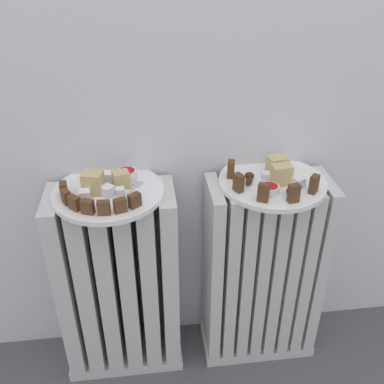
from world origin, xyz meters
TOP-DOWN VIEW (x-y plane):
  - radiator_left at (-0.20, 0.28)m, footprint 0.32×0.16m
  - radiator_right at (0.20, 0.28)m, footprint 0.32×0.16m
  - plate_left at (-0.20, 0.28)m, footprint 0.26×0.26m
  - plate_right at (0.20, 0.28)m, footprint 0.26×0.26m
  - dark_cake_slice_left_0 at (-0.30, 0.27)m, footprint 0.02×0.03m
  - dark_cake_slice_left_1 at (-0.29, 0.24)m, footprint 0.03×0.03m
  - dark_cake_slice_left_2 at (-0.27, 0.21)m, footprint 0.03×0.03m
  - dark_cake_slice_left_3 at (-0.24, 0.19)m, footprint 0.03×0.02m
  - dark_cake_slice_left_4 at (-0.20, 0.18)m, footprint 0.03×0.02m
  - dark_cake_slice_left_5 at (-0.17, 0.19)m, footprint 0.03×0.02m
  - dark_cake_slice_left_6 at (-0.14, 0.20)m, footprint 0.03×0.03m
  - marble_cake_slice_left_0 at (-0.17, 0.29)m, footprint 0.04×0.04m
  - marble_cake_slice_left_1 at (-0.23, 0.27)m, footprint 0.05×0.05m
  - turkish_delight_left_0 at (-0.20, 0.26)m, footprint 0.04×0.04m
  - turkish_delight_left_1 at (-0.20, 0.32)m, footprint 0.03×0.03m
  - turkish_delight_left_2 at (-0.17, 0.25)m, footprint 0.02×0.02m
  - turkish_delight_left_3 at (-0.25, 0.24)m, footprint 0.03×0.03m
  - medjool_date_left_0 at (-0.13, 0.23)m, footprint 0.02×0.02m
  - medjool_date_left_1 at (-0.24, 0.32)m, footprint 0.03×0.03m
  - jam_bowl_left at (-0.15, 0.33)m, footprint 0.05×0.05m
  - dark_cake_slice_right_0 at (0.10, 0.31)m, footprint 0.02×0.03m
  - dark_cake_slice_right_1 at (0.10, 0.24)m, footprint 0.02×0.03m
  - dark_cake_slice_right_2 at (0.15, 0.19)m, footprint 0.03×0.03m
  - dark_cake_slice_right_3 at (0.22, 0.18)m, footprint 0.03×0.02m
  - dark_cake_slice_right_4 at (0.28, 0.21)m, footprint 0.03×0.03m
  - marble_cake_slice_right_0 at (0.22, 0.32)m, footprint 0.05×0.04m
  - marble_cake_slice_right_1 at (0.21, 0.26)m, footprint 0.05×0.04m
  - turkish_delight_right_0 at (0.18, 0.28)m, footprint 0.02×0.02m
  - turkish_delight_right_1 at (0.25, 0.24)m, footprint 0.03×0.03m
  - medjool_date_right_0 at (0.14, 0.29)m, footprint 0.03×0.03m
  - medjool_date_right_1 at (0.14, 0.27)m, footprint 0.03×0.03m
  - medjool_date_right_2 at (0.27, 0.26)m, footprint 0.02×0.03m
  - medjool_date_right_3 at (0.22, 0.21)m, footprint 0.03×0.03m
  - jam_bowl_right at (0.17, 0.22)m, footprint 0.04×0.04m
  - fork at (-0.14, 0.27)m, footprint 0.06×0.10m

SIDE VIEW (x-z plane):
  - radiator_right at x=0.20m, z-range 0.00..0.57m
  - radiator_left at x=-0.20m, z-range 0.00..0.57m
  - plate_left at x=-0.20m, z-range 0.57..0.58m
  - plate_right at x=0.20m, z-range 0.57..0.58m
  - fork at x=-0.14m, z-range 0.58..0.59m
  - medjool_date_left_1 at x=-0.24m, z-range 0.58..0.60m
  - medjool_date_right_2 at x=0.27m, z-range 0.58..0.60m
  - medjool_date_right_1 at x=0.14m, z-range 0.58..0.60m
  - medjool_date_left_0 at x=-0.13m, z-range 0.58..0.60m
  - medjool_date_right_0 at x=0.14m, z-range 0.58..0.60m
  - medjool_date_right_3 at x=0.22m, z-range 0.58..0.60m
  - turkish_delight_left_2 at x=-0.17m, z-range 0.58..0.60m
  - jam_bowl_right at x=0.17m, z-range 0.58..0.60m
  - turkish_delight_right_0 at x=0.18m, z-range 0.58..0.61m
  - turkish_delight_left_3 at x=-0.25m, z-range 0.58..0.61m
  - turkish_delight_right_1 at x=0.25m, z-range 0.58..0.61m
  - turkish_delight_left_1 at x=-0.20m, z-range 0.58..0.61m
  - turkish_delight_left_0 at x=-0.20m, z-range 0.58..0.61m
  - jam_bowl_left at x=-0.15m, z-range 0.58..0.61m
  - dark_cake_slice_left_0 at x=-0.30m, z-range 0.58..0.62m
  - dark_cake_slice_left_1 at x=-0.29m, z-range 0.58..0.62m
  - dark_cake_slice_left_2 at x=-0.27m, z-range 0.58..0.62m
  - dark_cake_slice_left_3 at x=-0.24m, z-range 0.58..0.62m
  - dark_cake_slice_left_4 at x=-0.20m, z-range 0.58..0.62m
  - dark_cake_slice_left_5 at x=-0.17m, z-range 0.58..0.62m
  - dark_cake_slice_left_6 at x=-0.14m, z-range 0.58..0.62m
  - marble_cake_slice_left_0 at x=-0.17m, z-range 0.58..0.62m
  - marble_cake_slice_right_0 at x=0.22m, z-range 0.58..0.63m
  - dark_cake_slice_right_0 at x=0.10m, z-range 0.58..0.63m
  - dark_cake_slice_right_1 at x=0.10m, z-range 0.58..0.63m
  - dark_cake_slice_right_2 at x=0.15m, z-range 0.58..0.63m
  - dark_cake_slice_right_3 at x=0.22m, z-range 0.58..0.63m
  - dark_cake_slice_right_4 at x=0.28m, z-range 0.58..0.63m
  - marble_cake_slice_right_1 at x=0.21m, z-range 0.58..0.63m
  - marble_cake_slice_left_1 at x=-0.23m, z-range 0.58..0.63m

